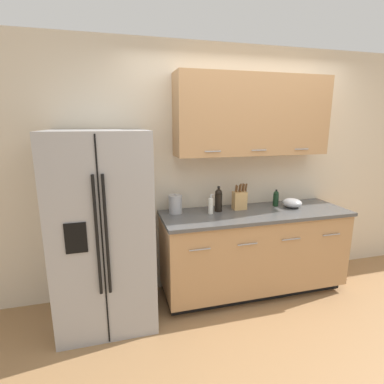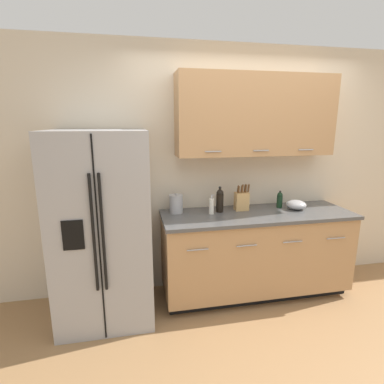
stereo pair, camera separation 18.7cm
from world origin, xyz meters
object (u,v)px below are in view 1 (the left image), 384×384
Objects in this scene: oil_bottle at (276,198)px; steel_canister at (175,204)px; knife_block at (240,200)px; mixing_bowl at (292,203)px; refrigerator at (103,230)px; wine_bottle at (219,200)px; soap_dispenser at (211,206)px.

steel_canister is (-1.14, 0.03, 0.01)m from oil_bottle.
knife_block is 1.34× the size of mixing_bowl.
refrigerator is 6.19× the size of knife_block.
oil_bottle is (0.69, 0.03, -0.04)m from wine_bottle.
refrigerator reaches higher than wine_bottle.
soap_dispenser is 0.98× the size of steel_canister.
steel_canister is 1.29m from mixing_bowl.
refrigerator is 8.32× the size of mixing_bowl.
soap_dispenser is at bearing -173.65° from oil_bottle.
mixing_bowl is (0.14, -0.10, -0.04)m from oil_bottle.
soap_dispenser is 1.09× the size of oil_bottle.
knife_block is 0.44m from oil_bottle.
wine_bottle is (1.16, 0.18, 0.16)m from refrigerator.
oil_bottle is at bearing 1.91° from knife_block.
mixing_bowl is (0.83, -0.07, -0.08)m from wine_bottle.
wine_bottle is at bearing 8.61° from refrigerator.
steel_canister is at bearing 17.91° from refrigerator.
knife_block is at bearing 7.64° from refrigerator.
knife_block is 1.38× the size of steel_canister.
soap_dispenser is at bearing 179.57° from mixing_bowl.
knife_block is at bearing 11.86° from soap_dispenser.
knife_block is 0.36m from soap_dispenser.
refrigerator is 1.86m from oil_bottle.
knife_block is 1.41× the size of soap_dispenser.
mixing_bowl is (0.94, -0.01, -0.04)m from soap_dispenser.
mixing_bowl is at bearing -4.66° from wine_bottle.
oil_bottle is 1.14m from steel_canister.
steel_canister is at bearing 178.67° from oil_bottle.
refrigerator reaches higher than mixing_bowl.
soap_dispenser is at bearing -168.14° from knife_block.
oil_bottle is at bearing 146.48° from mixing_bowl.
wine_bottle is at bearing 29.98° from soap_dispenser.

